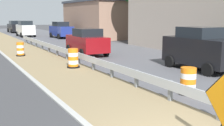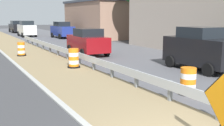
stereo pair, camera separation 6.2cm
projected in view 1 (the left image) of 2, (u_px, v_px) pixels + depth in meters
traffic_barrel_nearest at (188, 82)px, 9.98m from camera, size 0.70×0.70×0.98m
traffic_barrel_close at (73, 59)px, 15.03m from camera, size 0.70×0.70×1.05m
traffic_barrel_mid at (20, 50)px, 19.37m from camera, size 0.63×0.63×0.97m
car_lead_near_lane at (87, 42)px, 19.88m from camera, size 2.15×4.33×1.92m
car_trailing_near_lane at (61, 30)px, 34.64m from camera, size 2.07×4.35×2.06m
car_lead_far_lane at (15, 27)px, 45.93m from camera, size 2.15×4.79×1.98m
car_mid_far_lane at (201, 49)px, 14.37m from camera, size 2.08×4.08×2.25m
car_trailing_far_lane at (25, 29)px, 37.07m from camera, size 1.92×4.37×2.13m
roadside_shop_near at (219, 15)px, 22.50m from camera, size 8.80×15.07×5.74m
roadside_shop_far at (105, 19)px, 36.47m from camera, size 7.83×12.02×4.79m
utility_pole_near at (219, 1)px, 17.72m from camera, size 0.24×1.80×7.26m
utility_pole_mid at (90, 7)px, 34.50m from camera, size 0.24×1.80×7.50m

